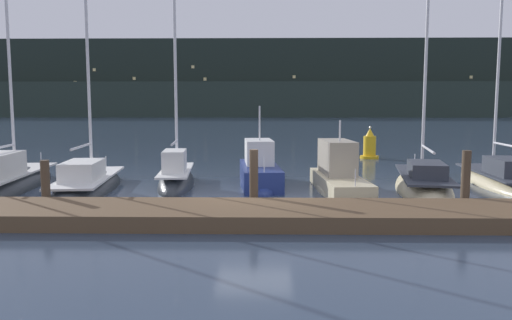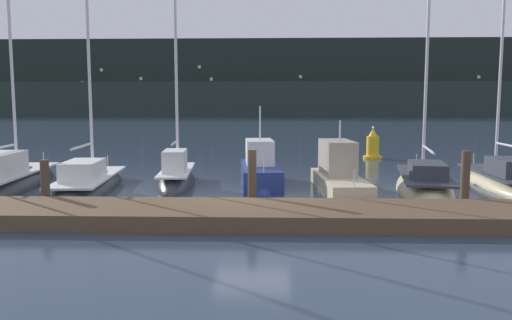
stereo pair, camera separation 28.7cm
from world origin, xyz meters
name	(u,v)px [view 2 (the right image)]	position (x,y,z in m)	size (l,w,h in m)	color
ground_plane	(252,208)	(0.00, 0.00, 0.00)	(400.00, 400.00, 0.00)	#2D3D51
dock	(250,214)	(0.00, -1.92, 0.23)	(35.43, 2.80, 0.45)	brown
mooring_pile_1	(45,184)	(-6.74, -0.27, 0.80)	(0.28, 0.28, 1.60)	#4C3D2D
mooring_pile_2	(252,180)	(0.00, -0.27, 0.98)	(0.28, 0.28, 1.95)	#4C3D2D
mooring_pile_3	(465,181)	(6.74, -0.27, 0.97)	(0.28, 0.28, 1.94)	#4C3D2D
sailboat_berth_2	(10,185)	(-9.95, 3.51, 0.15)	(2.86, 8.37, 10.37)	#2D3338
sailboat_berth_3	(89,186)	(-6.71, 3.48, 0.12)	(2.88, 7.54, 9.06)	#2D3338
sailboat_berth_4	(177,181)	(-3.36, 4.49, 0.17)	(1.96, 5.91, 9.12)	#2D3338
motorboat_berth_5	(260,177)	(0.13, 4.70, 0.32)	(2.09, 5.47, 3.95)	navy
motorboat_berth_6	(339,183)	(3.24, 3.16, 0.34)	(2.01, 5.89, 3.34)	beige
sailboat_berth_7	(424,188)	(6.60, 3.45, 0.11)	(3.34, 7.34, 10.36)	beige
sailboat_berth_8	(501,182)	(10.19, 4.85, 0.15)	(2.48, 7.63, 11.38)	beige
channel_buoy	(373,146)	(6.94, 15.32, 0.76)	(1.17, 1.17, 2.03)	gold
hillside_backdrop	(270,82)	(-0.02, 127.28, 9.73)	(240.00, 23.00, 21.14)	#1E2823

